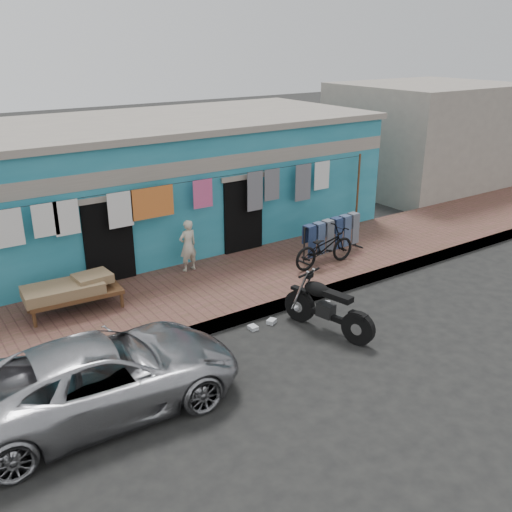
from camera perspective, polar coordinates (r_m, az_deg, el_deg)
The scene contains 15 objects.
ground at distance 10.74m, azimuth 6.10°, elevation -8.93°, with size 80.00×80.00×0.00m, color black.
sidewalk at distance 12.85m, azimuth -2.52°, elevation -2.94°, with size 28.00×3.00×0.25m, color brown.
curb at distance 11.75m, azimuth 1.24°, elevation -5.32°, with size 28.00×0.10×0.25m, color gray.
building at distance 15.71m, azimuth -10.41°, elevation 7.24°, with size 12.20×5.20×3.36m.
neighbor_right at distance 22.40m, azimuth 16.56°, elevation 11.37°, with size 6.00×5.00×3.80m, color #9E9384.
clothesline at distance 13.14m, azimuth -6.79°, elevation 5.37°, with size 10.06×0.06×2.10m.
car at distance 9.03m, azimuth -15.11°, elevation -11.42°, with size 1.96×4.32×1.22m, color #ADACB1.
seated_person at distance 13.20m, azimuth -6.83°, elevation 1.04°, with size 0.44×0.29×1.22m, color beige.
bicycle at distance 13.51m, azimuth 6.87°, elevation 1.27°, with size 0.61×1.72×1.11m, color black.
motorcycle at distance 10.99m, azimuth 7.24°, elevation -4.94°, with size 0.98×1.83×1.12m, color black, non-canonical shape.
charpoy at distance 11.86m, azimuth -17.70°, elevation -3.76°, with size 1.96×1.03×0.64m, color brown, non-canonical shape.
jeans_rack at distance 14.26m, azimuth 7.55°, elevation 1.97°, with size 2.01×0.59×0.95m, color black, non-canonical shape.
litter_a at distance 11.45m, azimuth 1.56°, elevation -6.55°, with size 0.19×0.15×0.08m, color silver.
litter_b at distance 12.28m, azimuth 7.13°, elevation -4.73°, with size 0.15×0.11×0.08m, color silver.
litter_c at distance 11.22m, azimuth -0.31°, elevation -7.17°, with size 0.19×0.15×0.07m, color silver.
Camera 1 is at (-6.15, -7.00, 5.35)m, focal length 40.00 mm.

